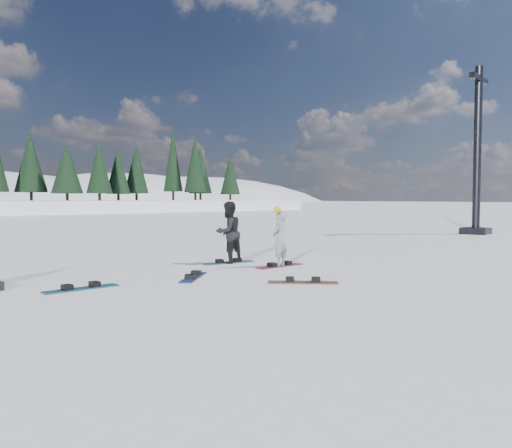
# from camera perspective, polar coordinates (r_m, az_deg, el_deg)

# --- Properties ---
(ground) EXTENTS (420.00, 420.00, 0.00)m
(ground) POSITION_cam_1_polar(r_m,az_deg,el_deg) (12.82, 7.67, -5.28)
(ground) COLOR white
(ground) RESTS_ON ground
(lift_tower) EXTENTS (2.33, 1.50, 8.45)m
(lift_tower) POSITION_cam_1_polar(r_m,az_deg,el_deg) (27.81, 23.94, 6.04)
(lift_tower) COLOR black
(lift_tower) RESTS_ON ground
(snowboarder_woman) EXTENTS (0.64, 0.54, 1.62)m
(snowboarder_woman) POSITION_cam_1_polar(r_m,az_deg,el_deg) (13.32, 2.72, -1.66)
(snowboarder_woman) COLOR gray
(snowboarder_woman) RESTS_ON ground
(snowboarder_man) EXTENTS (0.94, 0.78, 1.74)m
(snowboarder_man) POSITION_cam_1_polar(r_m,az_deg,el_deg) (14.02, -3.17, -0.97)
(snowboarder_man) COLOR black
(snowboarder_man) RESTS_ON ground
(snowboard_woman) EXTENTS (1.51, 0.36, 0.03)m
(snowboard_woman) POSITION_cam_1_polar(r_m,az_deg,el_deg) (13.41, 2.72, -4.83)
(snowboard_woman) COLOR #972141
(snowboard_woman) RESTS_ON ground
(snowboard_man) EXTENTS (1.52, 0.50, 0.03)m
(snowboard_man) POSITION_cam_1_polar(r_m,az_deg,el_deg) (14.10, -3.16, -4.44)
(snowboard_man) COLOR #176D82
(snowboard_man) RESTS_ON ground
(snowboard_loose_c) EXTENTS (1.51, 0.35, 0.03)m
(snowboard_loose_c) POSITION_cam_1_polar(r_m,az_deg,el_deg) (10.69, -19.35, -7.00)
(snowboard_loose_c) COLOR #186188
(snowboard_loose_c) RESTS_ON ground
(snowboard_loose_b) EXTENTS (1.30, 1.21, 0.03)m
(snowboard_loose_b) POSITION_cam_1_polar(r_m,az_deg,el_deg) (10.88, 5.37, -6.67)
(snowboard_loose_b) COLOR brown
(snowboard_loose_b) RESTS_ON ground
(snowboard_loose_a) EXTENTS (1.27, 1.25, 0.03)m
(snowboard_loose_a) POSITION_cam_1_polar(r_m,az_deg,el_deg) (11.60, -7.19, -6.08)
(snowboard_loose_a) COLOR navy
(snowboard_loose_a) RESTS_ON ground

